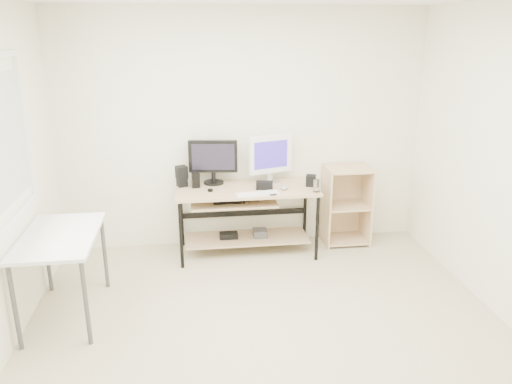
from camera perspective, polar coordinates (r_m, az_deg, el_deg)
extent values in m
cube|color=#C1B594|center=(4.16, 1.74, -16.59)|extent=(4.00, 4.00, 0.01)
cube|color=white|center=(5.50, -1.50, 7.04)|extent=(4.00, 0.01, 2.60)
cube|color=white|center=(1.83, 12.81, -18.15)|extent=(4.00, 0.01, 2.60)
cube|color=white|center=(4.29, -26.76, 5.28)|extent=(0.01, 1.00, 1.20)
cube|color=tan|center=(5.31, -1.05, 0.32)|extent=(1.50, 0.65, 0.03)
cube|color=tan|center=(5.29, -2.59, -1.09)|extent=(0.90, 0.49, 0.02)
cube|color=tan|center=(5.56, -1.07, -5.26)|extent=(1.35, 0.46, 0.02)
cube|color=black|center=(5.28, -3.14, -0.95)|extent=(0.33, 0.22, 0.01)
cylinder|color=black|center=(5.25, -0.37, -1.03)|extent=(0.14, 0.01, 0.01)
cube|color=#434345|center=(5.56, 0.47, -4.71)|extent=(0.15, 0.15, 0.08)
cube|color=black|center=(5.53, -3.14, -4.98)|extent=(0.20, 0.12, 0.06)
cylinder|color=black|center=(5.15, -8.56, -4.95)|extent=(0.04, 0.04, 0.72)
cylinder|color=black|center=(5.67, -8.51, -2.70)|extent=(0.04, 0.04, 0.72)
cylinder|color=black|center=(5.30, 7.00, -4.17)|extent=(0.04, 0.04, 0.72)
cylinder|color=black|center=(5.82, 5.62, -2.05)|extent=(0.04, 0.04, 0.72)
cube|color=white|center=(4.43, -21.57, -4.75)|extent=(0.60, 1.00, 0.03)
cylinder|color=#434345|center=(4.27, -25.85, -11.86)|extent=(0.04, 0.04, 0.72)
cylinder|color=#434345|center=(5.05, -22.78, -6.72)|extent=(0.04, 0.04, 0.72)
cylinder|color=#434345|center=(4.13, -18.85, -11.96)|extent=(0.04, 0.04, 0.72)
cylinder|color=#434345|center=(4.93, -16.92, -6.63)|extent=(0.04, 0.04, 0.72)
cube|color=#DAB788|center=(5.69, 7.97, -1.66)|extent=(0.02, 0.40, 0.90)
cube|color=#DAB788|center=(5.83, 12.53, -1.42)|extent=(0.02, 0.40, 0.90)
cube|color=#DAB788|center=(5.92, 9.73, -0.92)|extent=(0.50, 0.02, 0.90)
cube|color=#DAB788|center=(5.90, 10.06, -5.28)|extent=(0.46, 0.38, 0.02)
cube|color=#DAB788|center=(5.75, 10.28, -1.54)|extent=(0.46, 0.38, 0.02)
cube|color=#DAB788|center=(5.63, 10.52, 2.59)|extent=(0.46, 0.38, 0.02)
cylinder|color=black|center=(5.47, -4.85, 1.09)|extent=(0.22, 0.22, 0.02)
cylinder|color=black|center=(5.45, -4.87, 1.75)|extent=(0.05, 0.05, 0.11)
cube|color=black|center=(5.39, -4.94, 4.09)|extent=(0.53, 0.12, 0.35)
cube|color=black|center=(5.36, -4.92, 4.01)|extent=(0.44, 0.06, 0.28)
cube|color=silver|center=(5.49, 1.64, 1.18)|extent=(0.18, 0.16, 0.01)
cylinder|color=silver|center=(5.48, 1.64, 1.75)|extent=(0.04, 0.04, 0.10)
cube|color=white|center=(5.41, 1.67, 4.36)|extent=(0.49, 0.19, 0.41)
cube|color=#3725A2|center=(5.38, 1.71, 4.28)|extent=(0.40, 0.13, 0.33)
cube|color=white|center=(5.10, 0.17, -0.19)|extent=(0.46, 0.19, 0.02)
ellipsoid|color=#A8A8AD|center=(5.26, 3.29, 0.54)|extent=(0.11, 0.14, 0.04)
cube|color=black|center=(5.25, 0.98, 0.77)|extent=(0.19, 0.11, 0.09)
cube|color=black|center=(5.41, -8.45, 1.12)|extent=(0.13, 0.13, 0.09)
cube|color=black|center=(5.38, -8.50, 2.25)|extent=(0.14, 0.14, 0.13)
cube|color=black|center=(5.39, 6.29, 1.31)|extent=(0.13, 0.13, 0.12)
cube|color=black|center=(5.33, -6.91, 1.38)|extent=(0.09, 0.06, 0.17)
cylinder|color=black|center=(5.21, -5.25, 0.20)|extent=(0.06, 0.06, 0.02)
cube|color=black|center=(5.12, 1.81, -0.13)|extent=(0.08, 0.13, 0.01)
cylinder|color=#A5784A|center=(5.20, 6.91, 0.02)|extent=(0.09, 0.09, 0.01)
cylinder|color=white|center=(5.18, 6.94, 0.74)|extent=(0.07, 0.07, 0.13)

